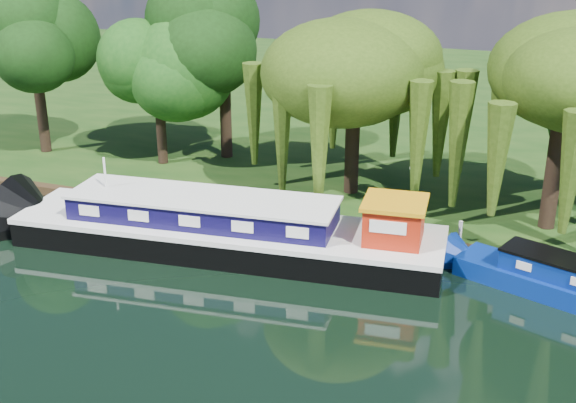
% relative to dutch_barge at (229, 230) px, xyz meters
% --- Properties ---
extents(ground, '(120.00, 120.00, 0.00)m').
position_rel_dutch_barge_xyz_m(ground, '(6.14, -5.22, -0.95)').
color(ground, black).
extents(far_bank, '(120.00, 52.00, 0.45)m').
position_rel_dutch_barge_xyz_m(far_bank, '(6.14, 28.78, -0.73)').
color(far_bank, black).
rests_on(far_bank, ground).
extents(dutch_barge, '(18.54, 5.96, 3.84)m').
position_rel_dutch_barge_xyz_m(dutch_barge, '(0.00, 0.00, 0.00)').
color(dutch_barge, black).
rests_on(dutch_barge, ground).
extents(red_dinghy, '(4.01, 3.22, 0.74)m').
position_rel_dutch_barge_xyz_m(red_dinghy, '(-9.15, 0.32, -0.95)').
color(red_dinghy, '#9B1D0B').
rests_on(red_dinghy, ground).
extents(willow_left, '(6.96, 6.96, 8.34)m').
position_rel_dutch_barge_xyz_m(willow_left, '(3.12, 7.65, 5.55)').
color(willow_left, black).
rests_on(willow_left, far_bank).
extents(willow_right, '(6.87, 6.87, 8.36)m').
position_rel_dutch_barge_xyz_m(willow_right, '(12.48, 6.36, 5.60)').
color(willow_right, black).
rests_on(willow_right, far_bank).
extents(tree_far_left, '(4.88, 4.88, 7.87)m').
position_rel_dutch_barge_xyz_m(tree_far_left, '(-8.08, 8.46, 4.89)').
color(tree_far_left, black).
rests_on(tree_far_left, far_bank).
extents(tree_far_back, '(5.18, 5.18, 8.71)m').
position_rel_dutch_barge_xyz_m(tree_far_back, '(-15.71, 8.00, 5.58)').
color(tree_far_back, black).
rests_on(tree_far_back, far_bank).
extents(tree_far_mid, '(5.74, 5.74, 9.40)m').
position_rel_dutch_barge_xyz_m(tree_far_mid, '(-5.23, 10.81, 5.97)').
color(tree_far_mid, black).
rests_on(tree_far_mid, far_bank).
extents(lamppost, '(0.36, 0.36, 2.56)m').
position_rel_dutch_barge_xyz_m(lamppost, '(6.64, 5.28, 1.47)').
color(lamppost, silver).
rests_on(lamppost, far_bank).
extents(mooring_posts, '(19.16, 0.16, 1.00)m').
position_rel_dutch_barge_xyz_m(mooring_posts, '(5.64, 3.18, -0.00)').
color(mooring_posts, silver).
rests_on(mooring_posts, far_bank).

